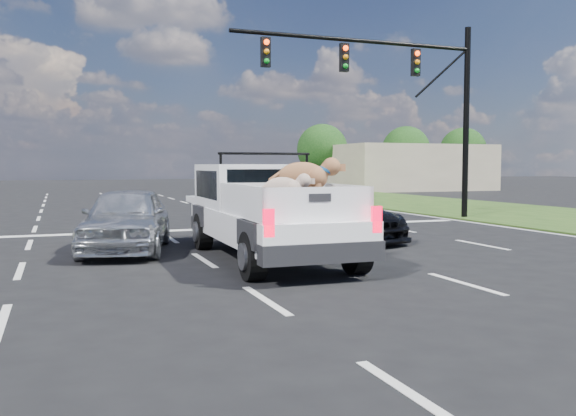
% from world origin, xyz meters
% --- Properties ---
extents(ground, '(160.00, 160.00, 0.00)m').
position_xyz_m(ground, '(0.00, 0.00, 0.00)').
color(ground, black).
rests_on(ground, ground).
extents(road_markings, '(17.75, 60.00, 0.01)m').
position_xyz_m(road_markings, '(0.00, 6.56, 0.01)').
color(road_markings, silver).
rests_on(road_markings, ground).
extents(traffic_signal, '(9.11, 0.31, 7.00)m').
position_xyz_m(traffic_signal, '(7.20, 10.50, 4.73)').
color(traffic_signal, black).
rests_on(traffic_signal, ground).
extents(building_right, '(12.00, 7.00, 3.60)m').
position_xyz_m(building_right, '(22.00, 34.00, 1.80)').
color(building_right, tan).
rests_on(building_right, ground).
extents(tree_far_d, '(4.20, 4.20, 5.40)m').
position_xyz_m(tree_far_d, '(16.00, 38.00, 3.29)').
color(tree_far_d, '#332114').
rests_on(tree_far_d, ground).
extents(tree_far_e, '(4.20, 4.20, 5.40)m').
position_xyz_m(tree_far_e, '(24.00, 38.00, 3.29)').
color(tree_far_e, '#332114').
rests_on(tree_far_e, ground).
extents(tree_far_f, '(4.20, 4.20, 5.40)m').
position_xyz_m(tree_far_f, '(30.00, 38.00, 3.29)').
color(tree_far_f, '#332114').
rests_on(tree_far_f, ground).
extents(pickup_truck, '(2.35, 6.02, 2.24)m').
position_xyz_m(pickup_truck, '(-0.44, 3.87, 1.04)').
color(pickup_truck, black).
rests_on(pickup_truck, ground).
extents(silver_sedan, '(2.76, 4.68, 1.49)m').
position_xyz_m(silver_sedan, '(-3.10, 6.00, 0.75)').
color(silver_sedan, silver).
rests_on(silver_sedan, ground).
extents(black_coupe, '(2.93, 5.02, 1.37)m').
position_xyz_m(black_coupe, '(2.26, 6.35, 0.68)').
color(black_coupe, black).
rests_on(black_coupe, ground).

